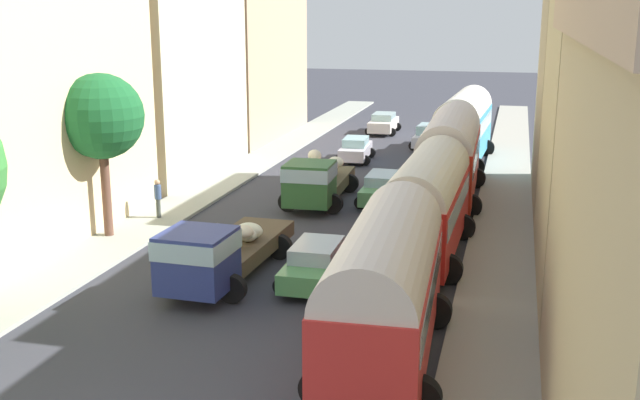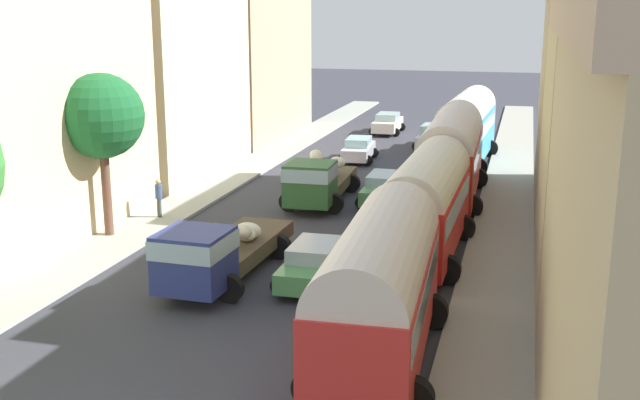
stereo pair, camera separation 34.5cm
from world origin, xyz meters
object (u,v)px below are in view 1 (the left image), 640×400
(car_2, at_px, (317,263))
(car_4, at_px, (429,136))
(parked_bus_0, at_px, (385,284))
(car_3, at_px, (382,188))
(pedestrian_0, at_px, (158,197))
(parked_bus_3, at_px, (464,125))
(car_1, at_px, (384,123))
(parked_bus_2, at_px, (450,152))
(cargo_truck_0, at_px, (218,251))
(car_0, at_px, (356,149))
(cargo_truck_1, at_px, (317,180))
(parked_bus_1, at_px, (427,200))

(car_2, bearing_deg, car_4, 88.62)
(parked_bus_0, bearing_deg, car_3, 100.09)
(car_3, height_order, pedestrian_0, pedestrian_0)
(parked_bus_3, xyz_separation_m, car_4, (-2.52, 5.13, -1.59))
(car_1, bearing_deg, parked_bus_2, -71.45)
(cargo_truck_0, xyz_separation_m, car_4, (3.73, 27.83, -0.43))
(car_0, relative_size, pedestrian_0, 2.27)
(car_0, bearing_deg, parked_bus_2, -53.12)
(parked_bus_0, height_order, car_2, parked_bus_0)
(cargo_truck_1, xyz_separation_m, car_4, (3.30, 16.78, -0.47))
(car_0, xyz_separation_m, car_3, (3.33, -9.77, 0.00))
(parked_bus_1, distance_m, cargo_truck_1, 8.66)
(cargo_truck_0, bearing_deg, pedestrian_0, 128.80)
(cargo_truck_0, bearing_deg, car_4, 82.36)
(parked_bus_1, xyz_separation_m, car_3, (-2.96, 7.62, -1.44))
(parked_bus_2, distance_m, cargo_truck_0, 15.11)
(car_2, relative_size, pedestrian_0, 2.32)
(cargo_truck_0, bearing_deg, car_0, 90.09)
(car_3, bearing_deg, car_4, 88.39)
(parked_bus_0, xyz_separation_m, parked_bus_3, (0.00, 27.00, 0.18))
(parked_bus_2, relative_size, pedestrian_0, 5.23)
(car_0, relative_size, car_2, 0.98)
(car_1, bearing_deg, car_3, -80.32)
(parked_bus_1, bearing_deg, car_3, 111.22)
(parked_bus_2, bearing_deg, car_2, -104.01)
(car_3, bearing_deg, parked_bus_3, 74.09)
(car_2, xyz_separation_m, pedestrian_0, (-8.60, 5.86, 0.34))
(parked_bus_0, distance_m, car_2, 6.34)
(parked_bus_3, relative_size, car_3, 2.33)
(parked_bus_3, xyz_separation_m, pedestrian_0, (-11.77, -15.85, -1.29))
(parked_bus_0, relative_size, parked_bus_1, 0.98)
(car_1, relative_size, car_2, 1.03)
(car_0, distance_m, car_2, 21.33)
(car_0, bearing_deg, pedestrian_0, -109.77)
(pedestrian_0, bearing_deg, car_0, 70.23)
(cargo_truck_0, bearing_deg, car_2, 17.85)
(cargo_truck_0, height_order, car_4, cargo_truck_0)
(car_3, bearing_deg, car_2, -91.08)
(car_0, bearing_deg, cargo_truck_0, -89.91)
(car_3, bearing_deg, parked_bus_1, -68.78)
(cargo_truck_1, xyz_separation_m, car_2, (2.65, -10.06, -0.52))
(parked_bus_1, distance_m, car_4, 23.31)
(parked_bus_0, height_order, car_0, parked_bus_0)
(car_2, distance_m, car_3, 11.33)
(parked_bus_2, bearing_deg, car_4, 100.13)
(parked_bus_2, xyz_separation_m, car_3, (-2.96, -1.38, -1.61))
(cargo_truck_0, xyz_separation_m, car_0, (-0.03, 22.09, -0.46))
(car_3, height_order, car_4, car_4)
(cargo_truck_0, bearing_deg, car_3, 75.01)
(parked_bus_3, bearing_deg, car_0, -174.43)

